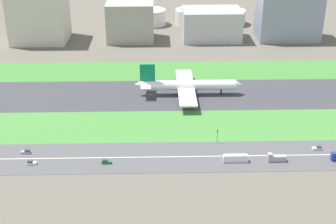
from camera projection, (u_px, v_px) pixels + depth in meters
The scene contains 21 objects.
ground_plane at pixel (151, 95), 293.50m from camera, with size 800.00×800.00×0.00m, color #5B564C.
runway at pixel (151, 95), 293.48m from camera, with size 280.00×46.00×0.10m, color #38383D.
grass_median_north at pixel (152, 71), 330.41m from camera, with size 280.00×36.00×0.10m, color #3D7A33.
grass_median_south at pixel (151, 126), 256.55m from camera, with size 280.00×36.00×0.10m, color #427F38.
highway at pixel (151, 157), 227.73m from camera, with size 280.00×28.00×0.10m, color #4C4C4F.
highway_centerline at pixel (151, 157), 227.71m from camera, with size 266.00×0.50×0.01m, color silver.
airliner at pixel (186, 85), 291.29m from camera, with size 65.00×56.00×19.70m.
car_1 at pixel (106, 162), 222.37m from camera, with size 4.40×1.80×2.00m.
car_3 at pixel (31, 163), 221.59m from camera, with size 4.40×1.80×2.00m.
car_4 at pixel (26, 152), 230.48m from camera, with size 4.40×1.80×2.00m.
truck_1 at pixel (276, 158), 223.86m from camera, with size 8.40×2.50×4.00m.
car_2 at pixel (317, 148), 233.71m from camera, with size 4.40×1.80×2.00m.
bus_0 at pixel (235, 158), 223.36m from camera, with size 11.60×2.50×3.50m.
traffic_light at pixel (217, 135), 238.35m from camera, with size 0.36×0.50×7.20m.
terminal_building at pixel (39, 13), 384.36m from camera, with size 43.07×38.68×45.00m, color beige.
hangar_building at pixel (130, 21), 389.10m from camera, with size 37.40×31.48×30.82m, color #9E998E.
office_tower at pixel (212, 24), 392.02m from camera, with size 46.54×31.94×24.38m, color #B2B2B7.
cargo_warehouse at pixel (288, 14), 390.09m from camera, with size 49.06×30.84×39.82m, color gray.
fuel_tank_west at pixel (151, 17), 433.75m from camera, with size 25.60×25.60×13.61m, color silver.
fuel_tank_centre at pixel (190, 17), 434.55m from camera, with size 25.81×25.81×13.61m, color silver.
fuel_tank_east at pixel (231, 17), 435.62m from camera, with size 25.23×25.23×12.65m, color silver.
Camera 1 is at (3.18, -269.10, 118.01)m, focal length 51.68 mm.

